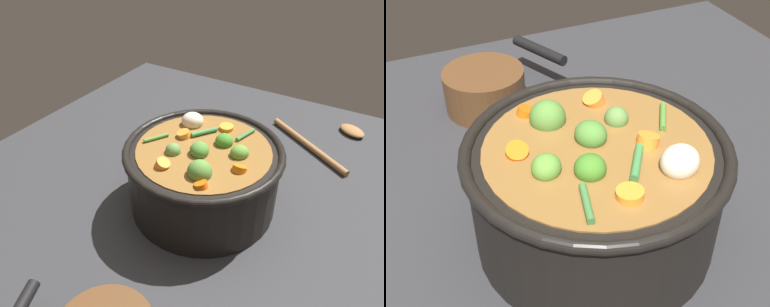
% 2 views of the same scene
% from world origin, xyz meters
% --- Properties ---
extents(ground_plane, '(1.10, 1.10, 0.00)m').
position_xyz_m(ground_plane, '(0.00, 0.00, 0.00)').
color(ground_plane, '#2D2D30').
extents(cooking_pot, '(0.30, 0.30, 0.16)m').
position_xyz_m(cooking_pot, '(-0.00, -0.00, 0.07)').
color(cooking_pot, black).
rests_on(cooking_pot, ground_plane).
extents(small_saucepan, '(0.17, 0.21, 0.07)m').
position_xyz_m(small_saucepan, '(-0.33, -0.04, 0.03)').
color(small_saucepan, brown).
rests_on(small_saucepan, ground_plane).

